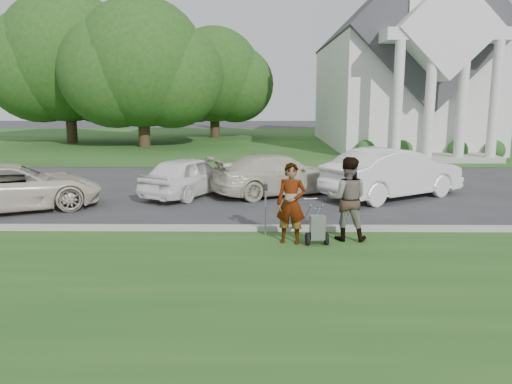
{
  "coord_description": "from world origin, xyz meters",
  "views": [
    {
      "loc": [
        -0.17,
        -11.41,
        3.26
      ],
      "look_at": [
        -0.29,
        0.0,
        1.1
      ],
      "focal_mm": 35.0,
      "sensor_mm": 36.0,
      "label": 1
    }
  ],
  "objects_px": {
    "tree_back": "(214,79)",
    "person_left": "(291,204)",
    "car_b": "(189,176)",
    "person_right": "(347,199)",
    "car_c": "(278,175)",
    "car_d": "(393,173)",
    "car_a": "(15,187)",
    "church": "(398,57)",
    "tree_left": "(141,69)",
    "tree_far": "(67,63)",
    "striping_cart": "(317,228)",
    "parking_meter_near": "(265,203)"
  },
  "relations": [
    {
      "from": "tree_far",
      "to": "car_d",
      "type": "distance_m",
      "value": 27.58
    },
    {
      "from": "tree_far",
      "to": "striping_cart",
      "type": "bearing_deg",
      "value": -59.47
    },
    {
      "from": "person_left",
      "to": "tree_back",
      "type": "bearing_deg",
      "value": 110.57
    },
    {
      "from": "person_right",
      "to": "church",
      "type": "bearing_deg",
      "value": -99.12
    },
    {
      "from": "church",
      "to": "car_d",
      "type": "relative_size",
      "value": 4.84
    },
    {
      "from": "church",
      "to": "striping_cart",
      "type": "distance_m",
      "value": 25.62
    },
    {
      "from": "person_left",
      "to": "car_b",
      "type": "xyz_separation_m",
      "value": [
        -3.09,
        5.6,
        -0.24
      ]
    },
    {
      "from": "church",
      "to": "person_right",
      "type": "height_order",
      "value": "church"
    },
    {
      "from": "church",
      "to": "parking_meter_near",
      "type": "distance_m",
      "value": 25.23
    },
    {
      "from": "tree_left",
      "to": "car_b",
      "type": "height_order",
      "value": "tree_left"
    },
    {
      "from": "tree_back",
      "to": "car_d",
      "type": "distance_m",
      "value": 26.74
    },
    {
      "from": "person_left",
      "to": "parking_meter_near",
      "type": "height_order",
      "value": "person_left"
    },
    {
      "from": "tree_back",
      "to": "person_left",
      "type": "relative_size",
      "value": 5.28
    },
    {
      "from": "tree_far",
      "to": "tree_back",
      "type": "relative_size",
      "value": 1.21
    },
    {
      "from": "striping_cart",
      "to": "person_left",
      "type": "distance_m",
      "value": 0.79
    },
    {
      "from": "tree_back",
      "to": "striping_cart",
      "type": "distance_m",
      "value": 31.32
    },
    {
      "from": "tree_far",
      "to": "car_c",
      "type": "relative_size",
      "value": 2.48
    },
    {
      "from": "church",
      "to": "parking_meter_near",
      "type": "xyz_separation_m",
      "value": [
        -9.07,
        -22.98,
        -5.13
      ]
    },
    {
      "from": "tree_back",
      "to": "car_b",
      "type": "distance_m",
      "value": 25.23
    },
    {
      "from": "tree_left",
      "to": "person_right",
      "type": "xyz_separation_m",
      "value": [
        9.81,
        -22.19,
        -4.14
      ]
    },
    {
      "from": "person_right",
      "to": "car_a",
      "type": "relative_size",
      "value": 0.39
    },
    {
      "from": "tree_back",
      "to": "person_left",
      "type": "height_order",
      "value": "tree_back"
    },
    {
      "from": "car_a",
      "to": "car_b",
      "type": "distance_m",
      "value": 5.31
    },
    {
      "from": "car_b",
      "to": "person_right",
      "type": "bearing_deg",
      "value": 157.45
    },
    {
      "from": "tree_back",
      "to": "car_b",
      "type": "xyz_separation_m",
      "value": [
        1.43,
        -24.86,
        -4.05
      ]
    },
    {
      "from": "person_right",
      "to": "car_a",
      "type": "height_order",
      "value": "person_right"
    },
    {
      "from": "tree_left",
      "to": "car_c",
      "type": "distance_m",
      "value": 19.15
    },
    {
      "from": "striping_cart",
      "to": "car_c",
      "type": "relative_size",
      "value": 0.21
    },
    {
      "from": "person_left",
      "to": "car_c",
      "type": "xyz_separation_m",
      "value": [
        -0.09,
        5.84,
        -0.23
      ]
    },
    {
      "from": "person_right",
      "to": "car_c",
      "type": "relative_size",
      "value": 0.41
    },
    {
      "from": "church",
      "to": "tree_far",
      "type": "bearing_deg",
      "value": 175.34
    },
    {
      "from": "church",
      "to": "car_c",
      "type": "xyz_separation_m",
      "value": [
        -8.58,
        -17.75,
        -5.26
      ]
    },
    {
      "from": "person_right",
      "to": "parking_meter_near",
      "type": "distance_m",
      "value": 1.91
    },
    {
      "from": "car_d",
      "to": "car_b",
      "type": "bearing_deg",
      "value": 55.6
    },
    {
      "from": "car_c",
      "to": "striping_cart",
      "type": "bearing_deg",
      "value": 160.33
    },
    {
      "from": "church",
      "to": "car_b",
      "type": "xyz_separation_m",
      "value": [
        -11.58,
        -17.99,
        -5.27
      ]
    },
    {
      "from": "tree_far",
      "to": "person_right",
      "type": "xyz_separation_m",
      "value": [
        15.82,
        -25.19,
        -4.73
      ]
    },
    {
      "from": "parking_meter_near",
      "to": "car_b",
      "type": "height_order",
      "value": "car_b"
    },
    {
      "from": "car_a",
      "to": "car_b",
      "type": "height_order",
      "value": "car_a"
    },
    {
      "from": "church",
      "to": "tree_back",
      "type": "bearing_deg",
      "value": 152.15
    },
    {
      "from": "person_left",
      "to": "car_d",
      "type": "distance_m",
      "value": 6.46
    },
    {
      "from": "tree_far",
      "to": "car_d",
      "type": "height_order",
      "value": "tree_far"
    },
    {
      "from": "person_left",
      "to": "car_c",
      "type": "bearing_deg",
      "value": 102.99
    },
    {
      "from": "tree_left",
      "to": "tree_far",
      "type": "relative_size",
      "value": 0.91
    },
    {
      "from": "person_left",
      "to": "car_d",
      "type": "xyz_separation_m",
      "value": [
        3.68,
        5.31,
        -0.09
      ]
    },
    {
      "from": "car_c",
      "to": "car_d",
      "type": "distance_m",
      "value": 3.8
    },
    {
      "from": "car_b",
      "to": "car_d",
      "type": "xyz_separation_m",
      "value": [
        6.76,
        -0.29,
        0.15
      ]
    },
    {
      "from": "church",
      "to": "tree_back",
      "type": "distance_m",
      "value": 14.77
    },
    {
      "from": "tree_left",
      "to": "car_a",
      "type": "relative_size",
      "value": 2.17
    },
    {
      "from": "tree_back",
      "to": "parking_meter_near",
      "type": "relative_size",
      "value": 7.45
    }
  ]
}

